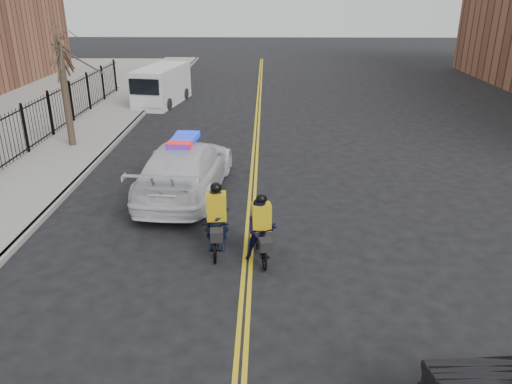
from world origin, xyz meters
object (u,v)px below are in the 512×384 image
(cyclist_far, at_px, (261,234))
(cyclist_near, at_px, (217,227))
(cargo_van, at_px, (161,86))
(police_cruiser, at_px, (185,168))

(cyclist_far, bearing_deg, cyclist_near, 149.12)
(cyclist_near, bearing_deg, cargo_van, 101.04)
(cyclist_near, xyz_separation_m, cyclist_far, (1.11, -0.42, 0.04))
(police_cruiser, distance_m, cyclist_near, 4.02)
(cargo_van, height_order, cyclist_near, cargo_van)
(police_cruiser, bearing_deg, cyclist_far, 124.48)
(police_cruiser, bearing_deg, cargo_van, -71.73)
(cyclist_far, bearing_deg, cargo_van, 98.43)
(police_cruiser, distance_m, cargo_van, 13.73)
(police_cruiser, xyz_separation_m, cargo_van, (-3.39, 13.31, 0.15))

